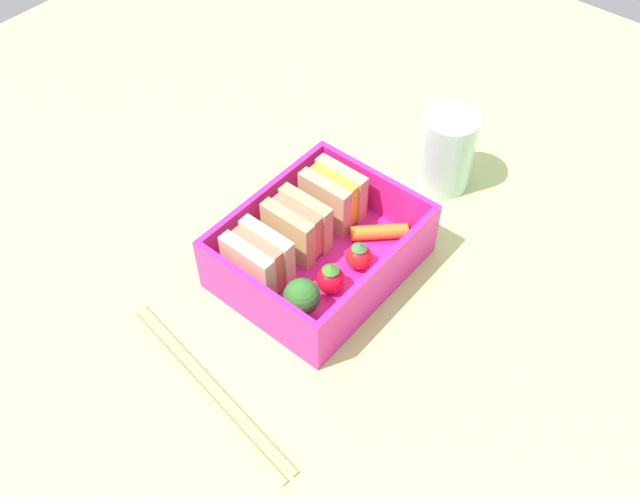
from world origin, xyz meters
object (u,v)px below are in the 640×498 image
sandwich_left (258,260)px  sandwich_center_left (297,227)px  strawberry_left (331,279)px  carrot_stick_far_left (379,232)px  drinking_glass (446,151)px  broccoli_floret (302,298)px  strawberry_far_left (359,256)px  sandwich_center (333,196)px  chopstick_pair (208,386)px

sandwich_left → sandwich_center_left: same height
strawberry_left → carrot_stick_far_left: 7.88cm
carrot_stick_far_left → drinking_glass: size_ratio=0.64×
broccoli_floret → strawberry_far_left: bearing=-2.5°
strawberry_far_left → broccoli_floret: bearing=177.5°
sandwich_center_left → carrot_stick_far_left: size_ratio=1.02×
sandwich_center_left → strawberry_left: size_ratio=1.75×
broccoli_floret → strawberry_left: 3.96cm
broccoli_floret → drinking_glass: drinking_glass is taller
sandwich_center → drinking_glass: (12.01, -5.07, 0.45)cm
sandwich_left → carrot_stick_far_left: size_ratio=1.02×
strawberry_far_left → strawberry_left: bearing=176.0°
drinking_glass → carrot_stick_far_left: bearing=-178.7°
sandwich_center → broccoli_floret: (-11.12, -5.64, -0.17)cm
sandwich_left → sandwich_center_left: (5.28, 0.00, 0.00)cm
strawberry_far_left → drinking_glass: (15.54, 0.91, 1.73)cm
sandwich_left → sandwich_center: bearing=0.0°
broccoli_floret → carrot_stick_far_left: (11.66, 0.31, -1.74)cm
chopstick_pair → drinking_glass: (33.23, -1.07, 3.92)cm
sandwich_center_left → carrot_stick_far_left: 8.11cm
sandwich_left → sandwich_center: size_ratio=1.00×
drinking_glass → broccoli_floret: bearing=-178.6°
sandwich_left → sandwich_center_left: size_ratio=1.00×
strawberry_far_left → chopstick_pair: (-17.69, 1.97, -2.19)cm
carrot_stick_far_left → drinking_glass: 11.72cm
drinking_glass → sandwich_left: bearing=167.3°
strawberry_left → sandwich_center_left: bearing=70.4°
sandwich_left → carrot_stick_far_left: bearing=-25.7°
strawberry_left → chopstick_pair: (-13.92, 1.71, -2.27)cm
strawberry_left → strawberry_far_left: (3.77, -0.26, -0.08)cm
strawberry_far_left → chopstick_pair: size_ratio=0.14×
strawberry_left → carrot_stick_far_left: strawberry_left is taller
sandwich_center → chopstick_pair: (-21.22, -4.00, -3.47)cm
chopstick_pair → sandwich_left: bearing=20.5°
sandwich_center_left → sandwich_center: bearing=0.0°
sandwich_left → strawberry_far_left: 9.30cm
sandwich_center_left → drinking_glass: size_ratio=0.65×
sandwich_left → broccoli_floret: (-0.57, -5.64, -0.17)cm
carrot_stick_far_left → sandwich_center: bearing=95.7°
strawberry_far_left → drinking_glass: drinking_glass is taller
sandwich_center → chopstick_pair: sandwich_center is taller
sandwich_center → drinking_glass: 13.04cm
strawberry_left → carrot_stick_far_left: (7.84, 0.38, -0.70)cm
sandwich_left → chopstick_pair: sandwich_left is taller
sandwich_center_left → chopstick_pair: bearing=-165.9°
sandwich_center_left → broccoli_floret: (-5.85, -5.64, -0.17)cm
sandwich_center → drinking_glass: drinking_glass is taller
strawberry_left → drinking_glass: size_ratio=0.37×
sandwich_center → chopstick_pair: size_ratio=0.26×
strawberry_far_left → chopstick_pair: strawberry_far_left is taller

